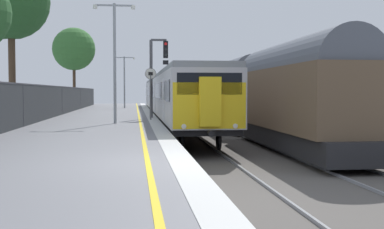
{
  "coord_description": "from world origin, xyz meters",
  "views": [
    {
      "loc": [
        -0.63,
        -10.62,
        1.52
      ],
      "look_at": [
        1.49,
        7.68,
        0.68
      ],
      "focal_mm": 46.56,
      "sensor_mm": 36.0,
      "label": 1
    }
  ],
  "objects_px": {
    "platform_lamp_mid": "(115,53)",
    "platform_lamp_far": "(124,77)",
    "commuter_train_at_platform": "(171,95)",
    "speed_limit_sign": "(151,87)",
    "signal_gantry": "(156,68)",
    "background_tree_centre": "(8,4)",
    "freight_train_adjacent_track": "(218,92)",
    "background_tree_left": "(74,50)"
  },
  "relations": [
    {
      "from": "platform_lamp_mid",
      "to": "platform_lamp_far",
      "type": "relative_size",
      "value": 1.19
    },
    {
      "from": "commuter_train_at_platform",
      "to": "speed_limit_sign",
      "type": "distance_m",
      "value": 10.65
    },
    {
      "from": "commuter_train_at_platform",
      "to": "platform_lamp_far",
      "type": "distance_m",
      "value": 10.74
    },
    {
      "from": "signal_gantry",
      "to": "speed_limit_sign",
      "type": "relative_size",
      "value": 1.64
    },
    {
      "from": "commuter_train_at_platform",
      "to": "background_tree_centre",
      "type": "height_order",
      "value": "background_tree_centre"
    },
    {
      "from": "freight_train_adjacent_track",
      "to": "signal_gantry",
      "type": "xyz_separation_m",
      "value": [
        -5.46,
        -10.73,
        1.38
      ]
    },
    {
      "from": "speed_limit_sign",
      "to": "platform_lamp_far",
      "type": "height_order",
      "value": "platform_lamp_far"
    },
    {
      "from": "commuter_train_at_platform",
      "to": "background_tree_left",
      "type": "xyz_separation_m",
      "value": [
        -8.51,
        11.84,
        4.31
      ]
    },
    {
      "from": "platform_lamp_mid",
      "to": "commuter_train_at_platform",
      "type": "bearing_deg",
      "value": 74.57
    },
    {
      "from": "platform_lamp_far",
      "to": "background_tree_centre",
      "type": "distance_m",
      "value": 19.38
    },
    {
      "from": "signal_gantry",
      "to": "background_tree_left",
      "type": "xyz_separation_m",
      "value": [
        -7.05,
        20.21,
        2.68
      ]
    },
    {
      "from": "platform_lamp_mid",
      "to": "background_tree_left",
      "type": "xyz_separation_m",
      "value": [
        -4.85,
        25.08,
        2.18
      ]
    },
    {
      "from": "platform_lamp_far",
      "to": "background_tree_centre",
      "type": "relative_size",
      "value": 0.55
    },
    {
      "from": "background_tree_left",
      "to": "freight_train_adjacent_track",
      "type": "bearing_deg",
      "value": -37.14
    },
    {
      "from": "freight_train_adjacent_track",
      "to": "background_tree_centre",
      "type": "height_order",
      "value": "background_tree_centre"
    },
    {
      "from": "signal_gantry",
      "to": "speed_limit_sign",
      "type": "bearing_deg",
      "value": -100.42
    },
    {
      "from": "commuter_train_at_platform",
      "to": "platform_lamp_mid",
      "type": "xyz_separation_m",
      "value": [
        -3.65,
        -13.24,
        2.12
      ]
    },
    {
      "from": "freight_train_adjacent_track",
      "to": "background_tree_centre",
      "type": "distance_m",
      "value": 18.02
    },
    {
      "from": "commuter_train_at_platform",
      "to": "background_tree_centre",
      "type": "distance_m",
      "value": 13.75
    },
    {
      "from": "commuter_train_at_platform",
      "to": "freight_train_adjacent_track",
      "type": "bearing_deg",
      "value": 30.57
    },
    {
      "from": "background_tree_left",
      "to": "commuter_train_at_platform",
      "type": "bearing_deg",
      "value": -54.31
    },
    {
      "from": "freight_train_adjacent_track",
      "to": "background_tree_left",
      "type": "height_order",
      "value": "background_tree_left"
    },
    {
      "from": "speed_limit_sign",
      "to": "commuter_train_at_platform",
      "type": "bearing_deg",
      "value": 80.0
    },
    {
      "from": "commuter_train_at_platform",
      "to": "speed_limit_sign",
      "type": "xyz_separation_m",
      "value": [
        -1.85,
        -10.47,
        0.51
      ]
    },
    {
      "from": "commuter_train_at_platform",
      "to": "background_tree_left",
      "type": "bearing_deg",
      "value": 125.69
    },
    {
      "from": "signal_gantry",
      "to": "background_tree_centre",
      "type": "distance_m",
      "value": 9.13
    },
    {
      "from": "platform_lamp_far",
      "to": "freight_train_adjacent_track",
      "type": "bearing_deg",
      "value": -44.78
    },
    {
      "from": "platform_lamp_far",
      "to": "background_tree_centre",
      "type": "xyz_separation_m",
      "value": [
        -6.18,
        -18.01,
        3.6
      ]
    },
    {
      "from": "signal_gantry",
      "to": "speed_limit_sign",
      "type": "height_order",
      "value": "signal_gantry"
    },
    {
      "from": "commuter_train_at_platform",
      "to": "signal_gantry",
      "type": "height_order",
      "value": "signal_gantry"
    },
    {
      "from": "commuter_train_at_platform",
      "to": "freight_train_adjacent_track",
      "type": "distance_m",
      "value": 4.66
    },
    {
      "from": "freight_train_adjacent_track",
      "to": "speed_limit_sign",
      "type": "height_order",
      "value": "freight_train_adjacent_track"
    },
    {
      "from": "platform_lamp_mid",
      "to": "background_tree_left",
      "type": "bearing_deg",
      "value": 100.95
    },
    {
      "from": "freight_train_adjacent_track",
      "to": "signal_gantry",
      "type": "relative_size",
      "value": 11.27
    },
    {
      "from": "signal_gantry",
      "to": "platform_lamp_mid",
      "type": "height_order",
      "value": "platform_lamp_mid"
    },
    {
      "from": "freight_train_adjacent_track",
      "to": "platform_lamp_mid",
      "type": "distance_m",
      "value": 17.48
    },
    {
      "from": "freight_train_adjacent_track",
      "to": "background_tree_left",
      "type": "distance_m",
      "value": 16.21
    },
    {
      "from": "freight_train_adjacent_track",
      "to": "signal_gantry",
      "type": "distance_m",
      "value": 12.12
    },
    {
      "from": "background_tree_centre",
      "to": "freight_train_adjacent_track",
      "type": "bearing_deg",
      "value": 36.94
    },
    {
      "from": "freight_train_adjacent_track",
      "to": "speed_limit_sign",
      "type": "distance_m",
      "value": 14.11
    },
    {
      "from": "signal_gantry",
      "to": "platform_lamp_far",
      "type": "bearing_deg",
      "value": 96.83
    },
    {
      "from": "commuter_train_at_platform",
      "to": "signal_gantry",
      "type": "relative_size",
      "value": 8.62
    }
  ]
}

